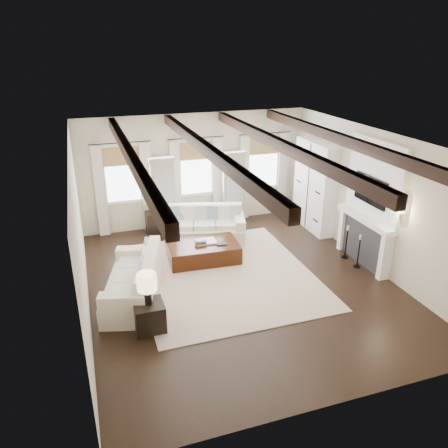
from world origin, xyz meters
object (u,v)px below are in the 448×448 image
object	(u,v)px
sofa_back	(205,226)
side_table_back	(154,223)
sofa_left	(136,282)
side_table_front	(149,316)
ottoman	(203,252)

from	to	relation	value
sofa_back	side_table_back	world-z (taller)	sofa_back
side_table_back	sofa_left	bearing A→B (deg)	-105.78
side_table_front	sofa_left	bearing A→B (deg)	93.90
sofa_left	side_table_front	size ratio (longest dim) A/B	4.42
ottoman	side_table_back	world-z (taller)	side_table_back
sofa_left	ottoman	xyz separation A→B (m)	(1.79, 1.26, -0.17)
side_table_front	sofa_back	bearing A→B (deg)	59.67
sofa_back	side_table_back	bearing A→B (deg)	145.68
sofa_left	side_table_back	bearing A→B (deg)	74.22
side_table_front	side_table_back	distance (m)	4.50
sofa_back	ottoman	size ratio (longest dim) A/B	1.36
sofa_back	sofa_left	size ratio (longest dim) A/B	0.95
sofa_back	sofa_left	distance (m)	3.26
sofa_back	ottoman	distance (m)	1.25
sofa_left	side_table_back	world-z (taller)	sofa_left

